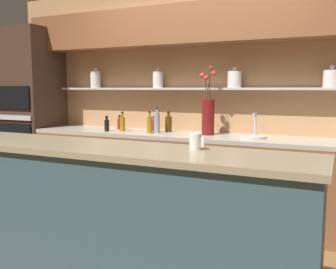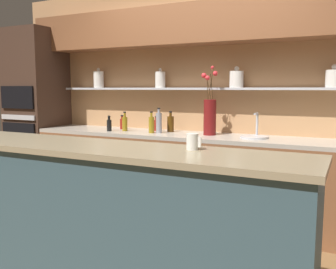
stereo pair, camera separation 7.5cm
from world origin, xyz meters
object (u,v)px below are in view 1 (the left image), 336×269
object	(u,v)px
bottle_sauce_4	(107,125)
bottle_spirit_0	(157,122)
oven_tower	(33,113)
sink_fixture	(253,135)
bottle_oil_2	(123,123)
bottle_oil_3	(150,124)
flower_vase	(208,114)
bottle_sauce_6	(154,125)
bottle_spirit_1	(168,124)
coffee_mug	(196,141)
bottle_sauce_5	(120,123)

from	to	relation	value
bottle_sauce_4	bottle_spirit_0	bearing A→B (deg)	9.50
oven_tower	sink_fixture	size ratio (longest dim) A/B	7.78
bottle_oil_2	bottle_oil_3	xyz separation A→B (m)	(0.37, -0.04, 0.01)
sink_fixture	bottle_sauce_4	world-z (taller)	sink_fixture
sink_fixture	flower_vase	bearing A→B (deg)	177.07
bottle_oil_3	bottle_sauce_6	world-z (taller)	bottle_oil_3
bottle_spirit_1	coffee_mug	bearing A→B (deg)	-59.62
bottle_spirit_1	coffee_mug	distance (m)	1.85
bottle_spirit_1	bottle_sauce_5	xyz separation A→B (m)	(-0.65, 0.00, -0.02)
flower_vase	coffee_mug	xyz separation A→B (m)	(0.44, -1.52, -0.07)
bottle_spirit_0	bottle_sauce_6	xyz separation A→B (m)	(-0.12, 0.17, -0.05)
bottle_spirit_0	bottle_oil_2	xyz separation A→B (m)	(-0.44, -0.01, -0.03)
bottle_oil_2	bottle_sauce_6	distance (m)	0.36
oven_tower	bottle_oil_2	size ratio (longest dim) A/B	9.65
bottle_sauce_4	bottle_oil_3	bearing A→B (deg)	5.54
bottle_oil_3	coffee_mug	xyz separation A→B (m)	(1.08, -1.40, 0.06)
oven_tower	flower_vase	size ratio (longest dim) A/B	2.99
oven_tower	bottle_oil_3	xyz separation A→B (m)	(1.79, -0.08, -0.07)
coffee_mug	bottle_sauce_4	bearing A→B (deg)	139.91
bottle_spirit_1	bottle_sauce_6	bearing A→B (deg)	173.02
bottle_oil_2	bottle_sauce_6	bearing A→B (deg)	29.66
bottle_sauce_5	coffee_mug	size ratio (longest dim) A/B	1.63
flower_vase	bottle_oil_3	size ratio (longest dim) A/B	3.02
coffee_mug	bottle_sauce_5	bearing A→B (deg)	134.85
bottle_oil_2	coffee_mug	bearing A→B (deg)	-44.83
bottle_oil_2	bottle_oil_3	size ratio (longest dim) A/B	0.94
bottle_spirit_0	bottle_sauce_4	bearing A→B (deg)	-170.50
bottle_oil_2	bottle_sauce_4	bearing A→B (deg)	-150.26
bottle_oil_2	bottle_sauce_4	xyz separation A→B (m)	(-0.16, -0.09, -0.02)
bottle_sauce_4	bottle_spirit_1	bearing A→B (deg)	20.12
bottle_spirit_0	coffee_mug	xyz separation A→B (m)	(1.01, -1.45, 0.03)
bottle_sauce_5	coffee_mug	xyz separation A→B (m)	(1.59, -1.60, 0.08)
bottle_sauce_6	flower_vase	bearing A→B (deg)	-8.12
bottle_oil_3	bottle_sauce_6	size ratio (longest dim) A/B	1.39
bottle_spirit_1	bottle_oil_3	size ratio (longest dim) A/B	0.98
bottle_sauce_4	coffee_mug	size ratio (longest dim) A/B	1.71
flower_vase	sink_fixture	world-z (taller)	flower_vase
sink_fixture	bottle_oil_3	distance (m)	1.13
oven_tower	coffee_mug	bearing A→B (deg)	-27.42
bottle_oil_2	sink_fixture	bearing A→B (deg)	2.16
bottle_spirit_0	bottle_oil_2	bearing A→B (deg)	-178.63
sink_fixture	bottle_sauce_6	xyz separation A→B (m)	(-1.18, 0.12, 0.05)
bottle_oil_2	coffee_mug	distance (m)	2.05
bottle_sauce_6	coffee_mug	world-z (taller)	coffee_mug
oven_tower	bottle_sauce_4	world-z (taller)	oven_tower
bottle_sauce_5	bottle_spirit_1	bearing A→B (deg)	-0.09
bottle_spirit_0	bottle_spirit_1	distance (m)	0.16
bottle_spirit_0	bottle_sauce_5	bearing A→B (deg)	165.83
bottle_oil_3	bottle_sauce_4	world-z (taller)	bottle_oil_3
bottle_sauce_4	coffee_mug	xyz separation A→B (m)	(1.61, -1.35, 0.08)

